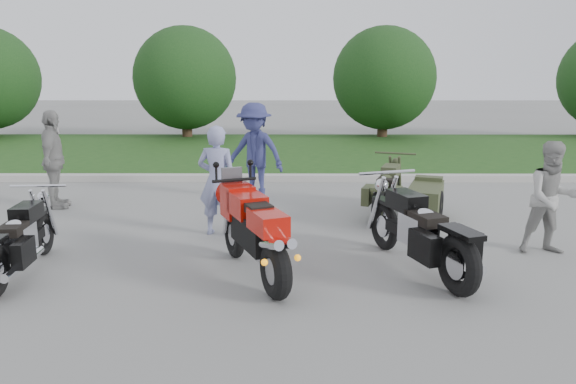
{
  "coord_description": "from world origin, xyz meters",
  "views": [
    {
      "loc": [
        0.7,
        -6.6,
        2.51
      ],
      "look_at": [
        0.67,
        1.19,
        0.8
      ],
      "focal_mm": 35.0,
      "sensor_mm": 36.0,
      "label": 1
    }
  ],
  "objects_px": {
    "cruiser_left": "(18,244)",
    "cruiser_right": "(423,235)",
    "sportbike_red": "(254,229)",
    "person_grey": "(552,198)",
    "person_stripe": "(218,181)",
    "person_back": "(54,160)",
    "cruiser_sidecar": "(409,196)",
    "person_denim": "(255,152)"
  },
  "relations": [
    {
      "from": "sportbike_red",
      "to": "person_grey",
      "type": "distance_m",
      "value": 4.14
    },
    {
      "from": "person_stripe",
      "to": "person_back",
      "type": "relative_size",
      "value": 0.94
    },
    {
      "from": "person_denim",
      "to": "person_back",
      "type": "height_order",
      "value": "person_denim"
    },
    {
      "from": "cruiser_left",
      "to": "person_stripe",
      "type": "bearing_deg",
      "value": 35.75
    },
    {
      "from": "cruiser_left",
      "to": "person_grey",
      "type": "distance_m",
      "value": 7.0
    },
    {
      "from": "cruiser_left",
      "to": "person_denim",
      "type": "xyz_separation_m",
      "value": [
        2.64,
        4.22,
        0.52
      ]
    },
    {
      "from": "person_grey",
      "to": "person_back",
      "type": "bearing_deg",
      "value": 161.26
    },
    {
      "from": "cruiser_right",
      "to": "cruiser_sidecar",
      "type": "height_order",
      "value": "cruiser_right"
    },
    {
      "from": "sportbike_red",
      "to": "person_back",
      "type": "bearing_deg",
      "value": 114.76
    },
    {
      "from": "cruiser_sidecar",
      "to": "person_denim",
      "type": "relative_size",
      "value": 1.11
    },
    {
      "from": "cruiser_sidecar",
      "to": "person_grey",
      "type": "bearing_deg",
      "value": -30.93
    },
    {
      "from": "sportbike_red",
      "to": "cruiser_left",
      "type": "bearing_deg",
      "value": 156.82
    },
    {
      "from": "cruiser_sidecar",
      "to": "person_stripe",
      "type": "height_order",
      "value": "person_stripe"
    },
    {
      "from": "cruiser_left",
      "to": "cruiser_sidecar",
      "type": "relative_size",
      "value": 1.02
    },
    {
      "from": "cruiser_left",
      "to": "person_stripe",
      "type": "height_order",
      "value": "person_stripe"
    },
    {
      "from": "cruiser_sidecar",
      "to": "cruiser_left",
      "type": "bearing_deg",
      "value": -133.32
    },
    {
      "from": "cruiser_left",
      "to": "person_back",
      "type": "height_order",
      "value": "person_back"
    },
    {
      "from": "sportbike_red",
      "to": "cruiser_left",
      "type": "xyz_separation_m",
      "value": [
        -2.9,
        0.02,
        -0.19
      ]
    },
    {
      "from": "sportbike_red",
      "to": "person_back",
      "type": "distance_m",
      "value": 5.25
    },
    {
      "from": "sportbike_red",
      "to": "person_stripe",
      "type": "height_order",
      "value": "person_stripe"
    },
    {
      "from": "person_denim",
      "to": "cruiser_sidecar",
      "type": "bearing_deg",
      "value": -3.7
    },
    {
      "from": "cruiser_sidecar",
      "to": "person_denim",
      "type": "height_order",
      "value": "person_denim"
    },
    {
      "from": "sportbike_red",
      "to": "person_stripe",
      "type": "xyz_separation_m",
      "value": [
        -0.67,
        1.85,
        0.24
      ]
    },
    {
      "from": "cruiser_right",
      "to": "person_back",
      "type": "height_order",
      "value": "person_back"
    },
    {
      "from": "cruiser_left",
      "to": "cruiser_right",
      "type": "distance_m",
      "value": 4.99
    },
    {
      "from": "person_stripe",
      "to": "person_back",
      "type": "xyz_separation_m",
      "value": [
        -3.2,
        1.69,
        0.05
      ]
    },
    {
      "from": "cruiser_sidecar",
      "to": "person_grey",
      "type": "xyz_separation_m",
      "value": [
        1.56,
        -1.86,
        0.39
      ]
    },
    {
      "from": "person_denim",
      "to": "person_back",
      "type": "bearing_deg",
      "value": -145.09
    },
    {
      "from": "person_stripe",
      "to": "person_back",
      "type": "bearing_deg",
      "value": -16.16
    },
    {
      "from": "cruiser_left",
      "to": "cruiser_right",
      "type": "relative_size",
      "value": 0.9
    },
    {
      "from": "sportbike_red",
      "to": "person_grey",
      "type": "height_order",
      "value": "person_grey"
    },
    {
      "from": "cruiser_sidecar",
      "to": "person_stripe",
      "type": "distance_m",
      "value": 3.31
    },
    {
      "from": "sportbike_red",
      "to": "cruiser_left",
      "type": "relative_size",
      "value": 0.97
    },
    {
      "from": "person_stripe",
      "to": "person_grey",
      "type": "xyz_separation_m",
      "value": [
        4.7,
        -0.9,
        -0.06
      ]
    },
    {
      "from": "cruiser_right",
      "to": "person_denim",
      "type": "relative_size",
      "value": 1.26
    },
    {
      "from": "person_stripe",
      "to": "sportbike_red",
      "type": "bearing_deg",
      "value": 121.51
    },
    {
      "from": "cruiser_left",
      "to": "sportbike_red",
      "type": "bearing_deg",
      "value": -4.06
    },
    {
      "from": "cruiser_left",
      "to": "person_grey",
      "type": "xyz_separation_m",
      "value": [
        6.92,
        0.94,
        0.36
      ]
    },
    {
      "from": "cruiser_sidecar",
      "to": "person_denim",
      "type": "bearing_deg",
      "value": 171.51
    },
    {
      "from": "person_stripe",
      "to": "person_grey",
      "type": "bearing_deg",
      "value": -179.18
    },
    {
      "from": "cruiser_sidecar",
      "to": "person_back",
      "type": "xyz_separation_m",
      "value": [
        -6.34,
        0.72,
        0.51
      ]
    },
    {
      "from": "person_back",
      "to": "sportbike_red",
      "type": "bearing_deg",
      "value": -143.14
    }
  ]
}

